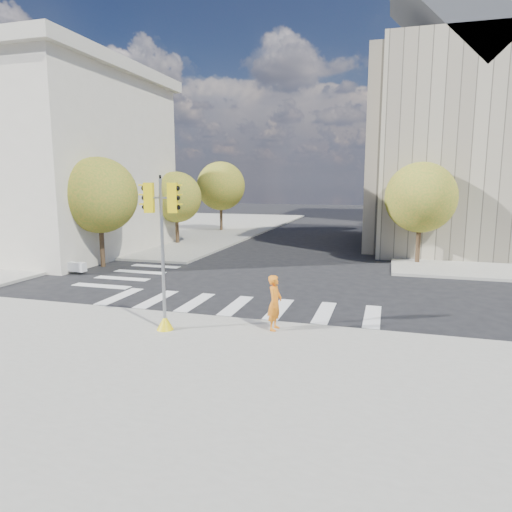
{
  "coord_description": "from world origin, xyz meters",
  "views": [
    {
      "loc": [
        5.73,
        -19.06,
        5.02
      ],
      "look_at": [
        0.75,
        -2.02,
        2.1
      ],
      "focal_mm": 32.0,
      "sensor_mm": 36.0,
      "label": 1
    }
  ],
  "objects_px": {
    "photographer": "(275,303)",
    "planter_wall": "(41,264)",
    "lamp_near": "(425,188)",
    "traffic_signal": "(163,265)",
    "lamp_far": "(415,186)"
  },
  "relations": [
    {
      "from": "traffic_signal",
      "to": "lamp_near",
      "type": "bearing_deg",
      "value": 52.68
    },
    {
      "from": "photographer",
      "to": "planter_wall",
      "type": "bearing_deg",
      "value": 71.1
    },
    {
      "from": "lamp_near",
      "to": "lamp_far",
      "type": "xyz_separation_m",
      "value": [
        0.0,
        14.0,
        0.0
      ]
    },
    {
      "from": "lamp_far",
      "to": "photographer",
      "type": "height_order",
      "value": "lamp_far"
    },
    {
      "from": "lamp_near",
      "to": "traffic_signal",
      "type": "bearing_deg",
      "value": -114.88
    },
    {
      "from": "lamp_far",
      "to": "traffic_signal",
      "type": "bearing_deg",
      "value": -105.24
    },
    {
      "from": "lamp_far",
      "to": "planter_wall",
      "type": "height_order",
      "value": "lamp_far"
    },
    {
      "from": "planter_wall",
      "to": "lamp_near",
      "type": "bearing_deg",
      "value": 33.83
    },
    {
      "from": "planter_wall",
      "to": "photographer",
      "type": "bearing_deg",
      "value": -20.14
    },
    {
      "from": "traffic_signal",
      "to": "photographer",
      "type": "relative_size",
      "value": 2.75
    },
    {
      "from": "lamp_near",
      "to": "photographer",
      "type": "height_order",
      "value": "lamp_near"
    },
    {
      "from": "lamp_far",
      "to": "photographer",
      "type": "distance_m",
      "value": 33.6
    },
    {
      "from": "lamp_far",
      "to": "traffic_signal",
      "type": "height_order",
      "value": "lamp_far"
    },
    {
      "from": "photographer",
      "to": "traffic_signal",
      "type": "bearing_deg",
      "value": 111.23
    },
    {
      "from": "photographer",
      "to": "planter_wall",
      "type": "xyz_separation_m",
      "value": [
        -15.25,
        6.74,
        -0.67
      ]
    }
  ]
}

